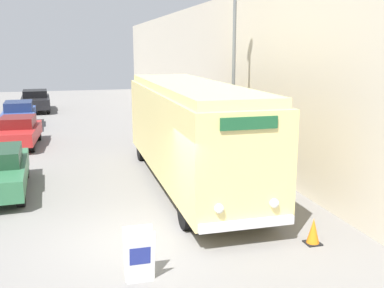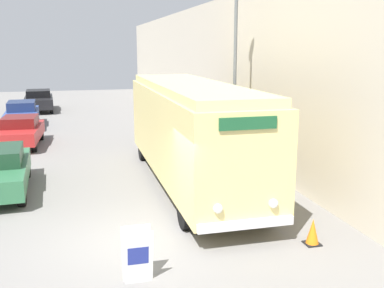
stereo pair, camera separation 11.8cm
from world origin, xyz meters
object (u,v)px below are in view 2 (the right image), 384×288
(vintage_bus, at_px, (190,129))
(parked_car_distant, at_px, (39,100))
(sign_board, at_px, (137,255))
(parked_car_far, at_px, (22,114))
(traffic_cone, at_px, (313,232))
(parked_car_mid, at_px, (20,131))
(streetlamp, at_px, (235,47))

(vintage_bus, relative_size, parked_car_distant, 2.18)
(sign_board, relative_size, parked_car_far, 0.23)
(traffic_cone, bearing_deg, parked_car_mid, 120.73)
(parked_car_far, bearing_deg, vintage_bus, -65.92)
(parked_car_mid, height_order, parked_car_far, parked_car_far)
(vintage_bus, relative_size, parked_car_far, 2.20)
(vintage_bus, xyz_separation_m, parked_car_distant, (-6.20, 19.92, -1.10))
(parked_car_far, bearing_deg, parked_car_distant, 83.38)
(sign_board, bearing_deg, traffic_cone, 8.59)
(streetlamp, height_order, traffic_cone, streetlamp)
(sign_board, distance_m, parked_car_far, 19.63)
(streetlamp, distance_m, parked_car_far, 15.17)
(sign_board, bearing_deg, vintage_bus, 66.52)
(parked_car_distant, bearing_deg, sign_board, -85.30)
(sign_board, height_order, parked_car_mid, parked_car_mid)
(sign_board, relative_size, traffic_cone, 1.74)
(sign_board, height_order, traffic_cone, sign_board)
(sign_board, height_order, parked_car_distant, parked_car_distant)
(traffic_cone, bearing_deg, vintage_bus, 106.48)
(parked_car_mid, bearing_deg, sign_board, -72.81)
(parked_car_far, bearing_deg, sign_board, -80.71)
(sign_board, bearing_deg, parked_car_distant, 97.93)
(vintage_bus, distance_m, parked_car_distant, 20.89)
(parked_car_distant, bearing_deg, parked_car_far, -97.18)
(sign_board, height_order, parked_car_far, parked_car_far)
(parked_car_far, bearing_deg, parked_car_mid, -87.66)
(parked_car_far, bearing_deg, streetlamp, -56.41)
(parked_car_mid, relative_size, parked_car_distant, 0.87)
(sign_board, distance_m, parked_car_mid, 14.16)
(parked_car_distant, bearing_deg, streetlamp, -69.30)
(streetlamp, height_order, parked_car_far, streetlamp)
(vintage_bus, bearing_deg, streetlamp, 34.36)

